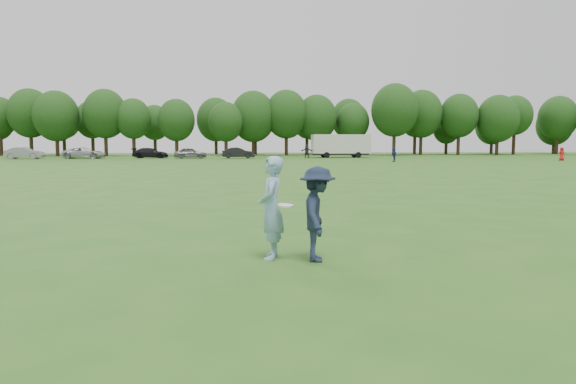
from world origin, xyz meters
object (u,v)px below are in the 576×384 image
(car_c, at_px, (84,153))
(car_d, at_px, (150,153))
(defender, at_px, (317,214))
(player_far_c, at_px, (562,154))
(field_cone, at_px, (425,159))
(player_far_d, at_px, (307,151))
(car_f, at_px, (238,153))
(player_far_b, at_px, (394,155))
(cargo_trailer, at_px, (341,145))
(car_b, at_px, (24,153))
(car_e, at_px, (190,153))
(thrower, at_px, (271,208))

(car_c, distance_m, car_d, 8.26)
(defender, xyz_separation_m, player_far_c, (36.37, 46.80, -0.04))
(car_d, relative_size, field_cone, 15.75)
(player_far_d, distance_m, car_f, 9.12)
(defender, bearing_deg, player_far_b, -9.91)
(player_far_d, height_order, car_f, player_far_d)
(car_c, bearing_deg, cargo_trailer, -87.12)
(player_far_c, bearing_deg, field_cone, -1.16)
(player_far_c, xyz_separation_m, car_b, (-64.12, 13.21, -0.03))
(player_far_c, distance_m, car_f, 39.19)
(player_far_c, xyz_separation_m, car_e, (-43.23, 12.63, -0.06))
(defender, bearing_deg, player_far_d, 1.36)
(defender, xyz_separation_m, field_cone, (20.89, 48.94, -0.67))
(car_b, bearing_deg, player_far_c, -101.54)
(thrower, distance_m, car_d, 62.87)
(thrower, xyz_separation_m, player_far_b, (16.85, 45.32, -0.15))
(field_cone, relative_size, cargo_trailer, 0.03)
(car_c, bearing_deg, defender, -160.36)
(player_far_b, relative_size, player_far_d, 0.81)
(car_d, bearing_deg, thrower, -162.54)
(player_far_d, distance_m, cargo_trailer, 5.74)
(car_b, bearing_deg, defender, -155.09)
(car_b, bearing_deg, field_cone, -102.72)
(defender, distance_m, car_f, 59.76)
(car_b, bearing_deg, car_d, -82.36)
(player_far_c, bearing_deg, car_f, -12.59)
(defender, distance_m, player_far_d, 59.75)
(player_far_b, height_order, cargo_trailer, cargo_trailer)
(car_e, distance_m, car_f, 6.25)
(player_far_b, xyz_separation_m, player_far_d, (-7.60, 13.56, 0.18))
(car_f, bearing_deg, car_e, 92.25)
(player_far_b, bearing_deg, field_cone, 113.41)
(thrower, relative_size, field_cone, 6.05)
(thrower, distance_m, player_far_d, 59.61)
(car_b, distance_m, car_c, 7.28)
(car_e, bearing_deg, car_f, -91.36)
(cargo_trailer, bearing_deg, player_far_d, -154.26)
(car_c, distance_m, field_cone, 42.94)
(car_c, bearing_deg, car_e, -93.30)
(car_f, bearing_deg, field_cone, -117.36)
(player_far_b, height_order, car_f, player_far_b)
(player_far_b, xyz_separation_m, player_far_c, (20.30, 1.22, 0.03))
(player_far_d, bearing_deg, car_c, -173.64)
(thrower, xyz_separation_m, cargo_trailer, (14.36, 61.35, 0.87))
(player_far_d, distance_m, car_e, 15.34)
(car_b, distance_m, car_d, 15.50)
(player_far_b, height_order, player_far_c, player_far_c)
(thrower, distance_m, car_e, 59.49)
(car_c, xyz_separation_m, car_d, (8.10, 1.60, -0.04))
(field_cone, bearing_deg, player_far_c, -7.88)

